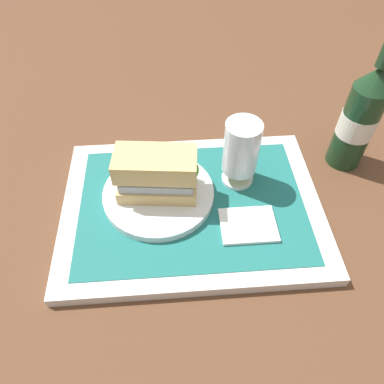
# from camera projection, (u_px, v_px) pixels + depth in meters

# --- Properties ---
(ground_plane) EXTENTS (3.00, 3.00, 0.00)m
(ground_plane) POSITION_uv_depth(u_px,v_px,m) (192.00, 210.00, 0.64)
(ground_plane) COLOR brown
(tray) EXTENTS (0.44, 0.32, 0.02)m
(tray) POSITION_uv_depth(u_px,v_px,m) (192.00, 207.00, 0.63)
(tray) COLOR silver
(tray) RESTS_ON ground_plane
(placemat) EXTENTS (0.38, 0.27, 0.00)m
(placemat) POSITION_uv_depth(u_px,v_px,m) (192.00, 203.00, 0.62)
(placemat) COLOR #1E6B66
(placemat) RESTS_ON tray
(plate) EXTENTS (0.19, 0.19, 0.01)m
(plate) POSITION_uv_depth(u_px,v_px,m) (159.00, 194.00, 0.63)
(plate) COLOR white
(plate) RESTS_ON placemat
(sandwich) EXTENTS (0.14, 0.08, 0.08)m
(sandwich) POSITION_uv_depth(u_px,v_px,m) (159.00, 174.00, 0.59)
(sandwich) COLOR tan
(sandwich) RESTS_ON plate
(beer_glass) EXTENTS (0.06, 0.06, 0.12)m
(beer_glass) POSITION_uv_depth(u_px,v_px,m) (241.00, 151.00, 0.61)
(beer_glass) COLOR silver
(beer_glass) RESTS_ON placemat
(napkin_folded) EXTENTS (0.09, 0.07, 0.01)m
(napkin_folded) POSITION_uv_depth(u_px,v_px,m) (248.00, 225.00, 0.59)
(napkin_folded) COLOR white
(napkin_folded) RESTS_ON placemat
(beer_bottle) EXTENTS (0.07, 0.07, 0.27)m
(beer_bottle) POSITION_uv_depth(u_px,v_px,m) (360.00, 118.00, 0.64)
(beer_bottle) COLOR #19381E
(beer_bottle) RESTS_ON ground_plane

